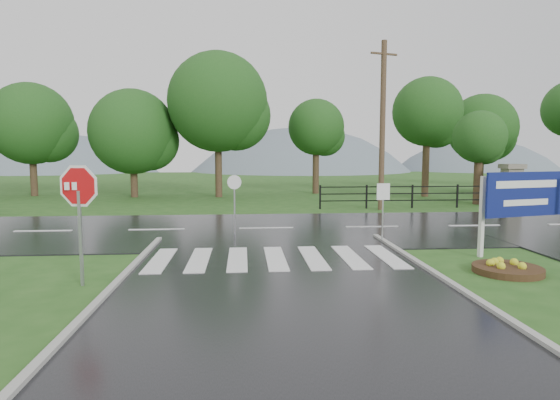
{
  "coord_description": "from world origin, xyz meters",
  "views": [
    {
      "loc": [
        -0.83,
        -7.12,
        2.85
      ],
      "look_at": [
        0.2,
        6.0,
        1.5
      ],
      "focal_mm": 30.0,
      "sensor_mm": 36.0,
      "label": 1
    }
  ],
  "objects": [
    {
      "name": "ground",
      "position": [
        0.0,
        0.0,
        0.0
      ],
      "size": [
        120.0,
        120.0,
        0.0
      ],
      "primitive_type": "plane",
      "color": "#26521B",
      "rests_on": "ground"
    },
    {
      "name": "main_road",
      "position": [
        0.0,
        10.0,
        0.0
      ],
      "size": [
        90.0,
        8.0,
        0.04
      ],
      "primitive_type": "cube",
      "color": "black",
      "rests_on": "ground"
    },
    {
      "name": "crosswalk",
      "position": [
        0.0,
        5.0,
        0.06
      ],
      "size": [
        6.5,
        2.8,
        0.02
      ],
      "color": "silver",
      "rests_on": "ground"
    },
    {
      "name": "pillar_west",
      "position": [
        13.0,
        16.0,
        1.18
      ],
      "size": [
        1.0,
        1.0,
        2.24
      ],
      "color": "gray",
      "rests_on": "ground"
    },
    {
      "name": "fence_west",
      "position": [
        7.75,
        16.0,
        0.72
      ],
      "size": [
        9.58,
        0.08,
        1.2
      ],
      "color": "black",
      "rests_on": "ground"
    },
    {
      "name": "hills",
      "position": [
        3.49,
        65.0,
        -15.54
      ],
      "size": [
        102.0,
        48.0,
        48.0
      ],
      "color": "slate",
      "rests_on": "ground"
    },
    {
      "name": "treeline",
      "position": [
        1.0,
        24.0,
        0.0
      ],
      "size": [
        83.2,
        5.2,
        10.0
      ],
      "color": "#184615",
      "rests_on": "ground"
    },
    {
      "name": "stop_sign",
      "position": [
        -4.29,
        2.97,
        1.91
      ],
      "size": [
        1.18,
        0.36,
        2.76
      ],
      "color": "#939399",
      "rests_on": "ground"
    },
    {
      "name": "estate_billboard",
      "position": [
        6.82,
        4.96,
        1.6
      ],
      "size": [
        2.58,
        0.73,
        2.32
      ],
      "color": "silver",
      "rests_on": "ground"
    },
    {
      "name": "flower_bed",
      "position": [
        5.39,
        3.26,
        0.12
      ],
      "size": [
        1.59,
        1.59,
        0.32
      ],
      "color": "#332111",
      "rests_on": "ground"
    },
    {
      "name": "reg_sign_small",
      "position": [
        3.49,
        7.01,
        1.36
      ],
      "size": [
        0.42,
        0.07,
        1.89
      ],
      "color": "#939399",
      "rests_on": "ground"
    },
    {
      "name": "reg_sign_round",
      "position": [
        -1.14,
        8.79,
        1.33
      ],
      "size": [
        0.48,
        0.1,
        2.08
      ],
      "color": "#939399",
      "rests_on": "ground"
    },
    {
      "name": "utility_pole_east",
      "position": [
        5.97,
        15.5,
        4.17
      ],
      "size": [
        1.42,
        0.51,
        8.2
      ],
      "color": "#473523",
      "rests_on": "ground"
    },
    {
      "name": "entrance_tree_left",
      "position": [
        11.95,
        17.5,
        3.62
      ],
      "size": [
        2.83,
        2.83,
        5.09
      ],
      "color": "#3D2B1C",
      "rests_on": "ground"
    }
  ]
}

